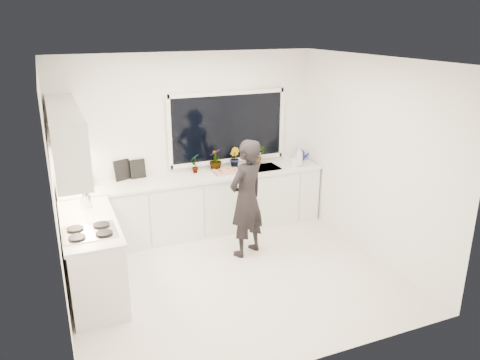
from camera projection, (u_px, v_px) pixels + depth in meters
name	position (u px, v px, depth m)	size (l,w,h in m)	color
floor	(234.00, 277.00, 6.01)	(4.00, 3.50, 0.02)	beige
wall_back	(190.00, 143.00, 7.11)	(4.00, 0.02, 2.70)	white
wall_left	(53.00, 200.00, 4.83)	(0.02, 3.50, 2.70)	white
wall_right	(371.00, 159.00, 6.30)	(0.02, 3.50, 2.70)	white
ceiling	(233.00, 59.00, 5.13)	(4.00, 3.50, 0.02)	white
window	(228.00, 127.00, 7.23)	(1.80, 0.02, 1.00)	black
base_cabinets_back	(198.00, 206.00, 7.13)	(3.92, 0.58, 0.88)	white
base_cabinets_left	(93.00, 258.00, 5.56)	(0.58, 1.60, 0.88)	white
countertop_back	(197.00, 177.00, 6.97)	(3.94, 0.62, 0.04)	silver
countertop_left	(89.00, 222.00, 5.41)	(0.62, 1.60, 0.04)	silver
upper_cabinets	(66.00, 137.00, 5.37)	(0.34, 2.10, 0.70)	white
sink	(261.00, 171.00, 7.37)	(0.58, 0.42, 0.14)	silver
faucet	(256.00, 158.00, 7.50)	(0.03, 0.03, 0.22)	silver
stovetop	(90.00, 232.00, 5.08)	(0.56, 0.48, 0.03)	black
person	(247.00, 198.00, 6.35)	(0.60, 0.39, 1.65)	black
pizza_tray	(227.00, 172.00, 7.11)	(0.43, 0.31, 0.03)	silver
pizza	(227.00, 171.00, 7.11)	(0.39, 0.28, 0.01)	red
watering_can	(300.00, 156.00, 7.77)	(0.14, 0.14, 0.13)	#1217AA
paper_towel_roll	(65.00, 181.00, 6.34)	(0.11, 0.11, 0.26)	white
knife_block	(87.00, 179.00, 6.49)	(0.13, 0.10, 0.22)	olive
utensil_crock	(86.00, 201.00, 5.78)	(0.13, 0.13, 0.16)	silver
picture_frame_large	(138.00, 169.00, 6.84)	(0.22, 0.02, 0.28)	black
picture_frame_small	(122.00, 170.00, 6.75)	(0.25, 0.02, 0.30)	black
herb_plants	(237.00, 158.00, 7.32)	(1.29, 0.34, 0.34)	#26662D
soap_bottles	(298.00, 157.00, 7.39)	(0.21, 0.16, 0.32)	#D8BF66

